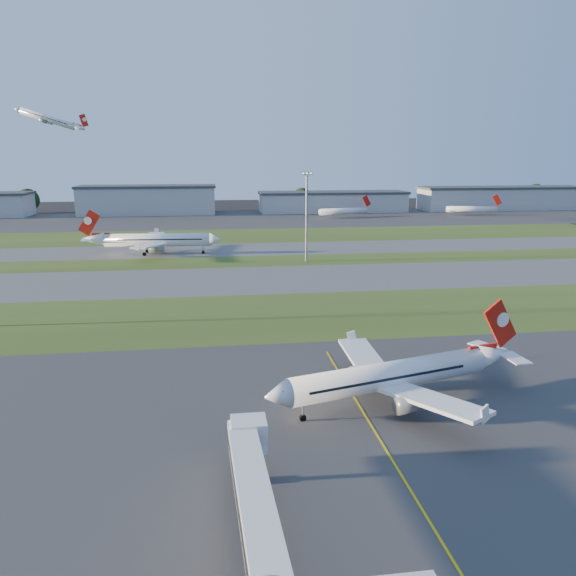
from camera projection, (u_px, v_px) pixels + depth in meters
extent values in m
plane|color=black|center=(338.00, 451.00, 58.74)|extent=(700.00, 700.00, 0.00)
cube|color=#333335|center=(338.00, 451.00, 58.73)|extent=(300.00, 70.00, 0.01)
cube|color=#324617|center=(278.00, 315.00, 108.88)|extent=(300.00, 34.00, 0.01)
cube|color=#515154|center=(263.00, 279.00, 140.70)|extent=(300.00, 32.00, 0.01)
cube|color=#324617|center=(255.00, 261.00, 164.81)|extent=(300.00, 18.00, 0.01)
cube|color=#515154|center=(249.00, 249.00, 186.02)|extent=(300.00, 26.00, 0.01)
cube|color=#324617|center=(243.00, 236.00, 217.84)|extent=(300.00, 40.00, 0.01)
cube|color=#333335|center=(236.00, 219.00, 275.70)|extent=(400.00, 80.00, 0.01)
cube|color=gold|center=(384.00, 448.00, 59.40)|extent=(0.25, 60.00, 0.02)
cube|color=white|center=(255.00, 505.00, 43.01)|extent=(3.44, 24.08, 2.60)
cube|color=black|center=(255.00, 505.00, 43.01)|extent=(3.59, 24.08, 0.80)
cube|color=white|center=(249.00, 434.00, 54.05)|extent=(3.40, 3.00, 3.00)
cylinder|color=gray|center=(251.00, 467.00, 52.76)|extent=(0.70, 0.70, 3.20)
cube|color=black|center=(251.00, 479.00, 53.05)|extent=(2.20, 1.20, 0.70)
cylinder|color=white|center=(389.00, 375.00, 69.04)|extent=(27.04, 10.55, 3.43)
cube|color=#B1160B|center=(500.00, 324.00, 74.61)|extent=(5.73, 1.87, 6.84)
cube|color=white|center=(432.00, 400.00, 63.03)|extent=(10.21, 13.80, 1.40)
cube|color=white|center=(365.00, 359.00, 75.95)|extent=(4.42, 13.65, 1.40)
cylinder|color=slate|center=(411.00, 404.00, 64.51)|extent=(4.21, 3.02, 2.08)
cylinder|color=slate|center=(364.00, 372.00, 73.88)|extent=(4.21, 3.02, 2.08)
cylinder|color=white|center=(158.00, 240.00, 175.76)|extent=(32.73, 6.44, 4.12)
cube|color=#B1160B|center=(89.00, 223.00, 173.18)|extent=(7.04, 0.88, 8.20)
cube|color=white|center=(159.00, 238.00, 184.24)|extent=(7.60, 16.85, 1.67)
cube|color=white|center=(149.00, 246.00, 167.39)|extent=(9.69, 16.97, 1.67)
cylinder|color=slate|center=(163.00, 242.00, 182.30)|extent=(4.72, 2.81, 2.49)
cylinder|color=slate|center=(156.00, 249.00, 170.09)|extent=(4.72, 2.81, 2.49)
cylinder|color=white|center=(48.00, 119.00, 238.95)|extent=(22.55, 2.86, 2.86)
cube|color=#B1160B|center=(82.00, 110.00, 239.99)|extent=(4.88, 0.26, 5.69)
cube|color=white|center=(46.00, 119.00, 233.34)|extent=(6.01, 11.76, 1.16)
cube|color=white|center=(53.00, 121.00, 244.94)|extent=(6.01, 11.76, 1.16)
cylinder|color=slate|center=(44.00, 121.00, 234.98)|extent=(3.16, 1.73, 1.73)
cylinder|color=slate|center=(50.00, 122.00, 243.38)|extent=(3.16, 1.73, 1.73)
cylinder|color=white|center=(343.00, 211.00, 281.65)|extent=(26.05, 9.00, 3.20)
cube|color=#B1160B|center=(366.00, 201.00, 285.08)|extent=(5.11, 1.46, 6.16)
cylinder|color=white|center=(471.00, 209.00, 292.53)|extent=(26.18, 7.21, 3.20)
cube|color=#B1160B|center=(497.00, 200.00, 291.19)|extent=(5.16, 1.10, 6.16)
cylinder|color=gray|center=(306.00, 219.00, 162.02)|extent=(0.60, 0.60, 25.00)
cube|color=gray|center=(307.00, 173.00, 159.06)|extent=(3.20, 0.50, 0.80)
cube|color=#FFF2CC|center=(307.00, 173.00, 159.06)|extent=(2.80, 0.70, 0.35)
cube|color=gray|center=(148.00, 201.00, 297.02)|extent=(70.00, 22.00, 14.00)
cube|color=#383A3F|center=(147.00, 187.00, 295.28)|extent=(71.40, 23.00, 1.20)
cube|color=gray|center=(333.00, 203.00, 310.82)|extent=(80.00, 22.00, 10.00)
cube|color=#383A3F|center=(333.00, 193.00, 309.53)|extent=(81.60, 23.00, 1.20)
cube|color=gray|center=(502.00, 199.00, 323.92)|extent=(95.00, 22.00, 12.00)
cube|color=#383A3F|center=(503.00, 188.00, 322.41)|extent=(96.90, 23.00, 1.20)
cylinder|color=black|center=(29.00, 209.00, 303.92)|extent=(1.00, 1.00, 4.40)
sphere|color=black|center=(28.00, 200.00, 302.79)|extent=(12.10, 12.10, 12.10)
cylinder|color=black|center=(197.00, 208.00, 312.15)|extent=(1.00, 1.00, 3.60)
sphere|color=black|center=(196.00, 201.00, 311.23)|extent=(9.90, 9.90, 9.90)
cylinder|color=black|center=(302.00, 206.00, 322.98)|extent=(1.00, 1.00, 4.20)
sphere|color=black|center=(302.00, 198.00, 321.90)|extent=(11.55, 11.55, 11.55)
cylinder|color=black|center=(428.00, 205.00, 331.10)|extent=(1.00, 1.00, 3.80)
sphere|color=black|center=(428.00, 198.00, 330.12)|extent=(10.45, 10.45, 10.45)
cylinder|color=black|center=(534.00, 203.00, 344.20)|extent=(1.00, 1.00, 4.60)
sphere|color=black|center=(535.00, 194.00, 343.01)|extent=(12.65, 12.65, 12.65)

